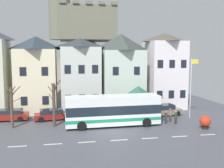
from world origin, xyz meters
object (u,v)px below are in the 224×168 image
Objects in this scene: bare_tree_00 at (54,104)px; pedestrian_01 at (170,114)px; townhouse_01 at (37,74)px; public_bench at (124,110)px; parked_car_00 at (165,110)px; townhouse_03 at (121,71)px; harbour_buoy at (205,122)px; bus_shelter at (138,92)px; pedestrian_00 at (176,117)px; hilltop_castle at (87,60)px; transit_bus at (113,111)px; parked_car_01 at (9,115)px; flagpole at (191,84)px; parked_car_02 at (53,115)px; bare_tree_01 at (12,107)px; pedestrian_02 at (166,116)px; townhouse_02 at (80,75)px; townhouse_04 at (164,70)px.

pedestrian_01 is at bearing -2.35° from bare_tree_00.
public_bench is at bearing -16.80° from townhouse_01.
bare_tree_00 reaches higher than parked_car_00.
harbour_buoy is (6.47, -12.43, -4.67)m from townhouse_03.
bus_shelter reaches higher than public_bench.
pedestrian_00 is at bearing 133.61° from harbour_buoy.
hilltop_castle is at bearing 78.66° from bare_tree_00.
transit_bus is at bearing -139.03° from bus_shelter.
parked_car_01 is at bearing 170.69° from parked_car_00.
flagpole reaches higher than transit_bus.
flagpole is at bearing 173.75° from parked_car_01.
townhouse_01 reaches higher than bus_shelter.
townhouse_03 is 6.50m from bus_shelter.
parked_car_01 is 0.98× the size of parked_car_02.
townhouse_03 is at bearing 117.51° from harbour_buoy.
pedestrian_02 is at bearing -4.30° from bare_tree_01.
transit_bus reaches higher than parked_car_02.
transit_bus is at bearing 174.93° from pedestrian_00.
transit_bus is 6.24m from pedestrian_02.
parked_car_00 is 5.44m from public_bench.
hilltop_castle reaches higher than parked_car_02.
hilltop_castle reaches higher than bus_shelter.
townhouse_02 is 6.12× the size of public_bench.
transit_bus is 7.03m from pedestrian_01.
pedestrian_00 is at bearing -50.53° from bus_shelter.
harbour_buoy reaches higher than parked_car_01.
parked_car_02 is at bearing 172.31° from flagpole.
pedestrian_00 is (10.22, -9.35, -4.29)m from townhouse_02.
bus_shelter is at bearing -82.38° from hilltop_castle.
parked_car_00 is (7.70, -29.07, -6.12)m from hilltop_castle.
transit_bus is 6.52m from public_bench.
townhouse_01 is at bearing 148.36° from pedestrian_00.
townhouse_01 is at bearing -110.97° from hilltop_castle.
townhouse_04 is at bearing 26.90° from bare_tree_00.
hilltop_castle is at bearing 102.24° from pedestrian_00.
townhouse_03 is 0.98× the size of townhouse_04.
townhouse_01 is 12.01m from townhouse_03.
bare_tree_00 is (-16.59, -0.69, -1.74)m from flagpole.
bare_tree_01 is (-4.13, -2.90, 1.72)m from parked_car_02.
harbour_buoy is 0.27× the size of bare_tree_00.
parked_car_00 reaches higher than parked_car_02.
parked_car_02 is (5.17, -0.59, -0.02)m from parked_car_01.
public_bench is 0.36× the size of bare_tree_01.
bus_shelter is 2.61× the size of pedestrian_00.
townhouse_02 reaches higher than harbour_buoy.
pedestrian_00 is 1.07m from pedestrian_01.
bus_shelter is (3.92, -29.35, -3.65)m from hilltop_castle.
bare_tree_01 reaches higher than parked_car_02.
townhouse_03 is at bearing 22.37° from parked_car_02.
hilltop_castle is at bearing 108.19° from flagpole.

